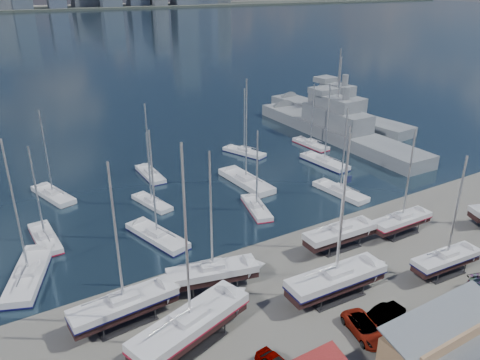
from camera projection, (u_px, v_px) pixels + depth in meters
ground at (333, 275)px, 51.95m from camera, size 1400.00×1400.00×0.00m
water at (2, 33)px, 295.71m from camera, size 1400.00×600.00×0.40m
shed_grey at (466, 349)px, 38.53m from camera, size 12.60×8.40×4.17m
sailboat_cradle_0 at (124, 305)px, 43.81m from camera, size 10.38×3.46×16.49m
sailboat_cradle_1 at (191, 325)px, 41.09m from camera, size 12.44×6.72×19.11m
sailboat_cradle_2 at (213, 272)px, 48.79m from camera, size 9.84×4.76×15.52m
sailboat_cradle_3 at (336, 279)px, 47.54m from camera, size 11.17×3.60×17.70m
sailboat_cradle_4 at (340, 233)px, 56.43m from camera, size 9.57×2.98×15.51m
sailboat_cradle_5 at (446, 259)px, 51.32m from camera, size 8.74×3.02×14.05m
sailboat_cradle_6 at (402, 221)px, 59.54m from camera, size 8.71×2.56×14.18m
sailboat_moored_0 at (29, 276)px, 51.23m from camera, size 7.11×11.63×16.85m
sailboat_moored_1 at (45, 239)px, 58.53m from camera, size 2.77×8.88×13.15m
sailboat_moored_2 at (53, 196)px, 70.37m from camera, size 5.02×9.69×14.09m
sailboat_moored_3 at (157, 237)px, 58.98m from camera, size 5.27×10.46×15.06m
sailboat_moored_4 at (152, 203)px, 68.04m from camera, size 3.75×7.93×11.54m
sailboat_moored_5 at (150, 175)px, 77.98m from camera, size 2.61×8.75×13.01m
sailboat_moored_6 at (256, 208)px, 66.47m from camera, size 4.42×8.60×12.39m
sailboat_moored_7 at (246, 182)px, 75.07m from camera, size 3.78×11.86×17.71m
sailboat_moored_8 at (244, 153)px, 88.10m from camera, size 5.38×9.03×13.06m
sailboat_moored_9 at (340, 192)px, 71.48m from camera, size 3.47×9.57×14.15m
sailboat_moored_10 at (324, 163)px, 83.15m from camera, size 3.53×10.20×14.99m
sailboat_moored_11 at (311, 145)px, 92.43m from camera, size 2.80×8.70×12.85m
naval_ship_east at (335, 130)px, 96.95m from camera, size 8.73×45.86×18.11m
naval_ship_west at (336, 112)px, 110.27m from camera, size 9.58×40.39×17.60m
car_b at (386, 312)px, 45.01m from camera, size 4.30×1.66×1.40m
car_c at (365, 328)px, 42.89m from camera, size 3.44×5.59×1.45m
flagpole at (341, 220)px, 49.10m from camera, size 1.07×0.12×12.08m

